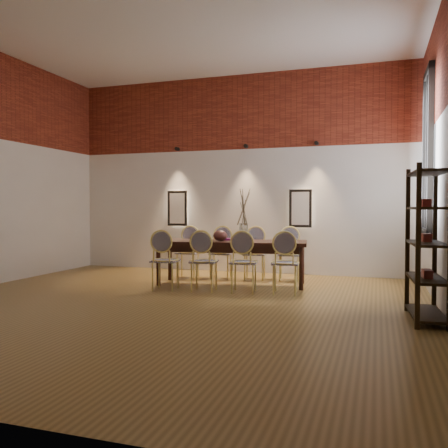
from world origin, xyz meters
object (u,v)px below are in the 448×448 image
(chair_near_a, at_px, (165,260))
(chair_far_d, at_px, (289,254))
(chair_near_b, at_px, (204,261))
(chair_far_b, at_px, (221,253))
(chair_near_d, at_px, (285,263))
(chair_near_c, at_px, (244,262))
(book, at_px, (230,239))
(shelving_rack, at_px, (427,243))
(chair_far_c, at_px, (255,254))
(chair_far_a, at_px, (188,252))
(dining_table, at_px, (231,263))
(vase, at_px, (244,232))
(bowl, at_px, (220,236))

(chair_near_a, relative_size, chair_far_d, 1.00)
(chair_near_b, height_order, chair_far_b, same)
(chair_near_b, bearing_deg, chair_near_d, -0.00)
(chair_near_c, distance_m, book, 0.98)
(shelving_rack, bearing_deg, book, 144.21)
(chair_near_d, relative_size, chair_far_c, 1.00)
(chair_near_b, xyz_separation_m, chair_far_b, (-0.18, 1.37, 0.00))
(chair_far_a, height_order, chair_far_d, same)
(chair_far_d, bearing_deg, dining_table, 35.85)
(chair_near_c, height_order, vase, vase)
(dining_table, bearing_deg, book, 105.22)
(dining_table, xyz_separation_m, chair_far_d, (0.86, 0.80, 0.09))
(dining_table, xyz_separation_m, chair_near_a, (-0.86, -0.80, 0.09))
(chair_near_b, bearing_deg, bowl, 77.99)
(chair_far_c, height_order, book, chair_far_c)
(bowl, bearing_deg, chair_far_c, 63.24)
(chair_far_a, xyz_separation_m, shelving_rack, (3.95, -2.30, 0.43))
(chair_near_c, xyz_separation_m, shelving_rack, (2.52, -1.10, 0.43))
(chair_near_b, relative_size, shelving_rack, 0.52)
(chair_far_d, bearing_deg, vase, 42.95)
(chair_near_a, xyz_separation_m, chair_near_d, (1.89, 0.24, 0.00))
(shelving_rack, bearing_deg, chair_far_a, 146.52)
(chair_far_c, height_order, vase, vase)
(dining_table, xyz_separation_m, chair_near_b, (-0.23, -0.72, 0.09))
(chair_far_c, relative_size, chair_far_d, 1.00)
(chair_far_b, relative_size, chair_far_d, 1.00)
(dining_table, relative_size, chair_far_d, 2.70)
(chair_near_b, height_order, chair_near_c, same)
(dining_table, distance_m, chair_far_b, 0.76)
(chair_far_b, distance_m, chair_far_c, 0.63)
(chair_far_b, distance_m, bowl, 0.84)
(bowl, bearing_deg, chair_near_d, -22.06)
(dining_table, distance_m, book, 0.43)
(chair_near_d, distance_m, chair_far_d, 1.38)
(chair_far_c, relative_size, bowl, 3.92)
(bowl, relative_size, shelving_rack, 0.13)
(chair_far_c, distance_m, book, 0.70)
(dining_table, xyz_separation_m, shelving_rack, (2.92, -1.74, 0.53))
(chair_near_c, bearing_deg, chair_near_a, 180.00)
(chair_near_a, distance_m, chair_far_b, 1.52)
(chair_far_c, bearing_deg, chair_far_a, 0.00)
(chair_near_d, relative_size, chair_far_a, 1.00)
(chair_near_a, relative_size, chair_near_c, 1.00)
(chair_far_a, relative_size, bowl, 3.92)
(chair_near_a, bearing_deg, chair_far_a, 90.00)
(chair_far_a, distance_m, chair_far_c, 1.27)
(bowl, bearing_deg, book, 66.34)
(chair_far_b, relative_size, vase, 3.13)
(vase, bearing_deg, book, 153.57)
(chair_far_b, height_order, chair_far_d, same)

